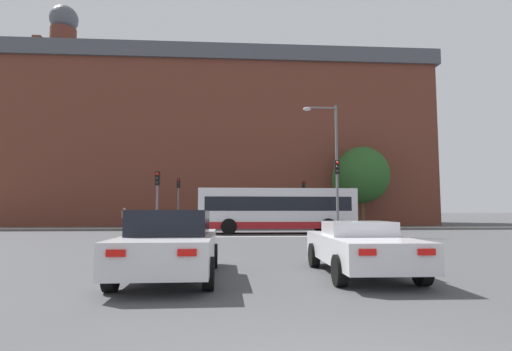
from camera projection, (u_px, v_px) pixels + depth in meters
stop_line_strip at (245, 237)px, 22.92m from camera, size 8.26×0.30×0.01m
far_pavement at (240, 228)px, 34.01m from camera, size 69.18×2.50×0.01m
brick_civic_building at (203, 144)px, 45.42m from camera, size 48.48×15.01×24.83m
car_saloon_left at (171, 243)px, 9.08m from camera, size 2.07×4.87×1.53m
car_roadster_right at (360, 247)px, 9.47m from camera, size 2.00×4.52×1.26m
bus_crossing_lead at (277, 209)px, 26.42m from camera, size 10.21×2.64×2.93m
traffic_light_far_left at (178, 195)px, 33.12m from camera, size 0.26×0.31×4.15m
traffic_light_far_right at (304, 196)px, 33.63m from camera, size 0.26×0.31×4.00m
traffic_light_near_right at (337, 185)px, 23.53m from camera, size 0.26×0.31×4.47m
traffic_light_near_left at (157, 192)px, 23.10m from camera, size 0.26×0.31×3.76m
street_lamp_junction at (331, 156)px, 24.66m from camera, size 2.16×0.36×8.05m
pedestrian_waiting at (124, 216)px, 34.29m from camera, size 0.44×0.31×1.74m
pedestrian_walking_east at (229, 216)px, 34.26m from camera, size 0.42×0.45×1.75m
pedestrian_walking_west at (223, 216)px, 34.69m from camera, size 0.45×0.32×1.77m
tree_by_building at (362, 175)px, 37.00m from camera, size 4.98×4.98×7.41m
tree_kerbside at (347, 181)px, 40.21m from camera, size 4.80×4.80×7.00m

